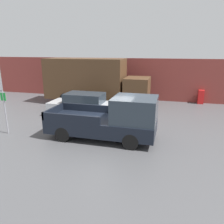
{
  "coord_description": "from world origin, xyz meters",
  "views": [
    {
      "loc": [
        3.06,
        -10.12,
        4.27
      ],
      "look_at": [
        0.14,
        0.59,
        1.08
      ],
      "focal_mm": 35.0,
      "sensor_mm": 36.0,
      "label": 1
    }
  ],
  "objects_px": {
    "car": "(84,104)",
    "newspaper_box": "(201,97)",
    "parking_sign": "(5,110)",
    "delivery_truck": "(92,80)",
    "pickup_truck": "(112,120)"
  },
  "relations": [
    {
      "from": "car",
      "to": "newspaper_box",
      "type": "height_order",
      "value": "car"
    },
    {
      "from": "car",
      "to": "parking_sign",
      "type": "xyz_separation_m",
      "value": [
        -2.62,
        -4.06,
        0.51
      ]
    },
    {
      "from": "car",
      "to": "newspaper_box",
      "type": "relative_size",
      "value": 4.0
    },
    {
      "from": "car",
      "to": "parking_sign",
      "type": "height_order",
      "value": "parking_sign"
    },
    {
      "from": "parking_sign",
      "to": "delivery_truck",
      "type": "bearing_deg",
      "value": 74.48
    },
    {
      "from": "pickup_truck",
      "to": "parking_sign",
      "type": "distance_m",
      "value": 5.53
    },
    {
      "from": "car",
      "to": "newspaper_box",
      "type": "xyz_separation_m",
      "value": [
        7.89,
        5.61,
        -0.22
      ]
    },
    {
      "from": "delivery_truck",
      "to": "newspaper_box",
      "type": "bearing_deg",
      "value": 15.22
    },
    {
      "from": "parking_sign",
      "to": "newspaper_box",
      "type": "bearing_deg",
      "value": 42.63
    },
    {
      "from": "pickup_truck",
      "to": "parking_sign",
      "type": "bearing_deg",
      "value": -172.1
    },
    {
      "from": "car",
      "to": "delivery_truck",
      "type": "relative_size",
      "value": 0.55
    },
    {
      "from": "pickup_truck",
      "to": "delivery_truck",
      "type": "distance_m",
      "value": 7.5
    },
    {
      "from": "pickup_truck",
      "to": "car",
      "type": "height_order",
      "value": "pickup_truck"
    },
    {
      "from": "delivery_truck",
      "to": "pickup_truck",
      "type": "bearing_deg",
      "value": -62.62
    },
    {
      "from": "pickup_truck",
      "to": "newspaper_box",
      "type": "bearing_deg",
      "value": 60.52
    }
  ]
}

